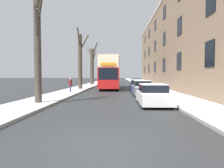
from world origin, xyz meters
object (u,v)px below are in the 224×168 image
at_px(bare_tree_left_0, 38,44).
at_px(oncoming_van, 110,78).
at_px(bare_tree_left_1, 80,60).
at_px(parked_car_1, 142,88).
at_px(parked_car_2, 137,86).
at_px(pedestrian_left_sidewalk, 70,85).
at_px(parked_car_0, 153,95).
at_px(bare_tree_left_2, 92,65).
at_px(double_decker_bus, 110,71).

distance_m(bare_tree_left_0, oncoming_van, 32.17).
distance_m(bare_tree_left_1, parked_car_1, 11.01).
distance_m(bare_tree_left_0, parked_car_2, 13.98).
distance_m(parked_car_2, oncoming_van, 21.00).
bearing_deg(oncoming_van, bare_tree_left_0, -95.58).
bearing_deg(pedestrian_left_sidewalk, parked_car_0, -151.43).
bearing_deg(parked_car_2, bare_tree_left_0, -123.20).
xyz_separation_m(bare_tree_left_2, parked_car_1, (7.65, -20.81, -3.30)).
bearing_deg(parked_car_0, parked_car_1, 90.00).
distance_m(parked_car_0, parked_car_2, 11.13).
distance_m(bare_tree_left_2, parked_car_0, 28.32).
bearing_deg(oncoming_van, parked_car_0, -82.23).
bearing_deg(parked_car_1, bare_tree_left_1, 135.08).
bearing_deg(pedestrian_left_sidewalk, double_decker_bus, -42.52).
height_order(bare_tree_left_1, double_decker_bus, bare_tree_left_1).
xyz_separation_m(parked_car_0, oncoming_van, (-4.32, 31.67, 0.67)).
bearing_deg(oncoming_van, bare_tree_left_1, -99.80).
distance_m(bare_tree_left_0, bare_tree_left_1, 13.91).
distance_m(bare_tree_left_1, parked_car_2, 8.54).
bearing_deg(bare_tree_left_2, pedestrian_left_sidewalk, -89.45).
bearing_deg(oncoming_van, parked_car_2, -78.12).
xyz_separation_m(double_decker_bus, pedestrian_left_sidewalk, (-3.97, -7.07, -1.60)).
bearing_deg(bare_tree_left_2, oncoming_van, 54.16).
relative_size(bare_tree_left_1, double_decker_bus, 0.79).
height_order(parked_car_0, oncoming_van, oncoming_van).
bearing_deg(pedestrian_left_sidewalk, bare_tree_left_1, -13.63).
relative_size(bare_tree_left_2, pedestrian_left_sidewalk, 5.13).
relative_size(double_decker_bus, parked_car_2, 2.59).
bearing_deg(bare_tree_left_2, double_decker_bus, -70.37).
xyz_separation_m(bare_tree_left_2, parked_car_2, (7.65, -15.94, -3.31)).
bearing_deg(parked_car_2, oncoming_van, 101.88).
xyz_separation_m(bare_tree_left_1, oncoming_van, (3.11, 18.00, -2.70)).
height_order(bare_tree_left_0, double_decker_bus, bare_tree_left_0).
height_order(bare_tree_left_1, bare_tree_left_2, bare_tree_left_2).
distance_m(parked_car_0, oncoming_van, 31.97).
relative_size(double_decker_bus, parked_car_0, 2.44).
xyz_separation_m(bare_tree_left_1, parked_car_1, (7.43, -7.41, -3.34)).
relative_size(bare_tree_left_1, parked_car_0, 1.93).
xyz_separation_m(bare_tree_left_1, pedestrian_left_sidewalk, (-0.04, -5.30, -3.11)).
height_order(bare_tree_left_0, parked_car_2, bare_tree_left_0).
relative_size(bare_tree_left_1, oncoming_van, 1.51).
distance_m(bare_tree_left_0, double_decker_bus, 16.22).
height_order(bare_tree_left_2, oncoming_van, bare_tree_left_2).
height_order(bare_tree_left_0, oncoming_van, bare_tree_left_0).
bearing_deg(double_decker_bus, pedestrian_left_sidewalk, -119.32).
bearing_deg(pedestrian_left_sidewalk, parked_car_2, -82.88).
bearing_deg(pedestrian_left_sidewalk, parked_car_1, -118.93).
height_order(bare_tree_left_2, double_decker_bus, bare_tree_left_2).
bearing_deg(bare_tree_left_0, parked_car_2, 56.80).
bearing_deg(bare_tree_left_1, bare_tree_left_2, 90.93).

